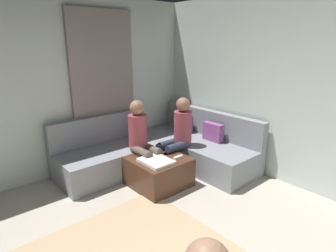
{
  "coord_description": "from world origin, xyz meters",
  "views": [
    {
      "loc": [
        1.32,
        -0.95,
        2.02
      ],
      "look_at": [
        -1.63,
        1.63,
        0.85
      ],
      "focal_mm": 30.47,
      "sensor_mm": 36.0,
      "label": 1
    }
  ],
  "objects": [
    {
      "name": "wall_left",
      "position": [
        -2.94,
        0.0,
        1.35
      ],
      "size": [
        0.12,
        6.0,
        2.7
      ],
      "primitive_type": "cube",
      "color": "silver",
      "rests_on": "ground_plane"
    },
    {
      "name": "sectional_couch",
      "position": [
        -2.08,
        1.88,
        0.28
      ],
      "size": [
        2.1,
        2.55,
        0.87
      ],
      "color": "gray",
      "rests_on": "ground_plane"
    },
    {
      "name": "game_remote",
      "position": [
        -1.42,
        1.64,
        0.43
      ],
      "size": [
        0.05,
        0.15,
        0.02
      ],
      "primitive_type": "cube",
      "color": "white",
      "rests_on": "ottoman"
    },
    {
      "name": "folded_blanket",
      "position": [
        -1.5,
        1.3,
        0.44
      ],
      "size": [
        0.44,
        0.36,
        0.04
      ],
      "primitive_type": "cube",
      "color": "white",
      "rests_on": "ottoman"
    },
    {
      "name": "wall_back",
      "position": [
        0.0,
        2.94,
        1.35
      ],
      "size": [
        6.0,
        0.12,
        2.7
      ],
      "primitive_type": "cube",
      "color": "silver",
      "rests_on": "ground_plane"
    },
    {
      "name": "curtain_panel",
      "position": [
        -2.84,
        1.3,
        1.25
      ],
      "size": [
        0.06,
        1.1,
        2.5
      ],
      "primitive_type": "cube",
      "color": "gray",
      "rests_on": "ground_plane"
    },
    {
      "name": "person_on_couch_side",
      "position": [
        -1.93,
        1.38,
        0.66
      ],
      "size": [
        0.6,
        0.3,
        1.2
      ],
      "rotation": [
        0.0,
        0.0,
        -1.57
      ],
      "color": "brown",
      "rests_on": "ground_plane"
    },
    {
      "name": "ottoman",
      "position": [
        -1.6,
        1.42,
        0.21
      ],
      "size": [
        0.76,
        0.76,
        0.42
      ],
      "primitive_type": "cube",
      "color": "#4C2D1E",
      "rests_on": "ground_plane"
    },
    {
      "name": "person_on_couch_back",
      "position": [
        -1.74,
        1.93,
        0.66
      ],
      "size": [
        0.3,
        0.6,
        1.2
      ],
      "rotation": [
        0.0,
        0.0,
        3.14
      ],
      "color": "#2D3347",
      "rests_on": "ground_plane"
    },
    {
      "name": "coffee_mug",
      "position": [
        -1.82,
        1.6,
        0.47
      ],
      "size": [
        0.08,
        0.08,
        0.1
      ],
      "primitive_type": "cylinder",
      "color": "#334C72",
      "rests_on": "ottoman"
    }
  ]
}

